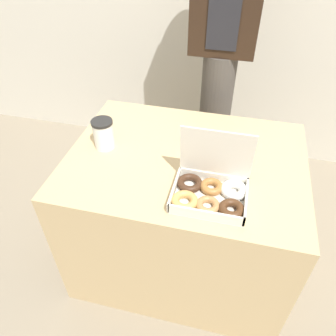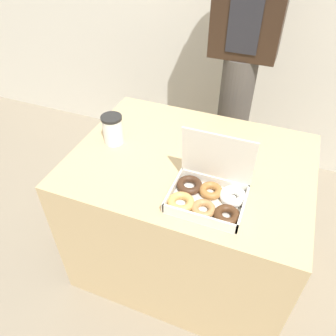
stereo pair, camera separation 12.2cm
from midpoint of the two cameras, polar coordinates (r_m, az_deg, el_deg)
The scene contains 5 objects.
ground_plane at distance 1.96m, azimuth 4.90°, elevation -15.22°, with size 14.00×14.00×0.00m, color gray.
table at distance 1.67m, azimuth 5.60°, elevation -8.23°, with size 1.03×0.78×0.73m.
donut_box at distance 1.22m, azimuth 10.01°, elevation -4.61°, with size 0.31×0.24×0.26m.
coffee_cup at distance 1.48m, azimuth -7.27°, elevation 6.60°, with size 0.09×0.09×0.14m.
person_customer at distance 1.85m, azimuth 15.15°, elevation 20.46°, with size 0.34×0.22×1.77m.
Camera 2 is at (0.30, -1.06, 1.62)m, focal length 35.00 mm.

